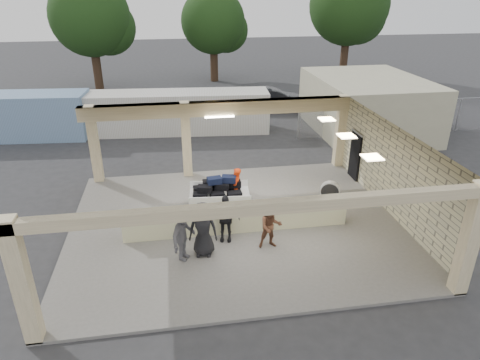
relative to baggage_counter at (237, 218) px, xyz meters
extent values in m
plane|color=#2D2D30|center=(0.00, 0.50, -0.59)|extent=(120.00, 120.00, 0.00)
cube|color=slate|center=(0.00, 0.50, -0.54)|extent=(12.00, 10.00, 0.10)
cube|color=tan|center=(0.00, 0.50, 2.91)|extent=(12.00, 10.00, 0.02)
cube|color=#BFB996|center=(6.00, 0.50, 1.16)|extent=(0.02, 10.00, 3.50)
cube|color=black|center=(5.94, 3.70, 0.56)|extent=(0.10, 0.95, 2.10)
cube|color=tan|center=(0.00, 5.25, 2.61)|extent=(12.00, 0.50, 0.60)
cube|color=tan|center=(0.00, -4.35, 2.76)|extent=(12.00, 0.30, 0.30)
cube|color=tan|center=(-5.50, 5.25, 1.21)|extent=(0.40, 0.40, 3.50)
cube|color=tan|center=(-1.50, 5.25, 1.21)|extent=(0.40, 0.40, 3.50)
cube|color=tan|center=(5.80, 5.30, 1.21)|extent=(0.40, 0.40, 3.50)
cube|color=tan|center=(-5.80, -4.30, 1.21)|extent=(0.40, 0.40, 3.50)
cube|color=tan|center=(5.80, -4.30, 1.21)|extent=(0.40, 0.40, 3.50)
cube|color=white|center=(0.00, 5.00, 2.29)|extent=(1.30, 0.12, 0.06)
cube|color=#FFEABF|center=(3.80, 2.00, 2.88)|extent=(0.55, 0.55, 0.04)
cube|color=#FFEABF|center=(3.80, 0.00, 2.88)|extent=(0.55, 0.55, 0.04)
cube|color=#FFEABF|center=(3.80, -2.00, 2.88)|extent=(0.55, 0.55, 0.04)
cube|color=beige|center=(0.00, 0.00, -0.04)|extent=(8.00, 0.50, 0.90)
cube|color=#B7B7BC|center=(0.00, 0.00, 0.46)|extent=(8.20, 0.58, 0.06)
cube|color=white|center=(-0.43, 1.68, 0.08)|extent=(2.45, 1.60, 0.11)
cylinder|color=black|center=(-1.41, 1.24, -0.30)|extent=(0.14, 0.38, 0.37)
cylinder|color=black|center=(-1.32, 2.27, -0.30)|extent=(0.14, 0.38, 0.37)
cylinder|color=black|center=(0.46, 1.08, -0.30)|extent=(0.14, 0.38, 0.37)
cylinder|color=black|center=(0.55, 2.11, -0.30)|extent=(0.14, 0.38, 0.37)
cube|color=white|center=(-0.37, 2.38, 0.26)|extent=(2.34, 0.24, 0.28)
cube|color=white|center=(-0.49, 0.98, 0.26)|extent=(2.34, 0.24, 0.28)
cube|color=black|center=(-1.20, 1.46, 0.25)|extent=(0.57, 0.40, 0.24)
cube|color=black|center=(-0.55, 1.40, 0.25)|extent=(0.57, 0.40, 0.24)
cube|color=black|center=(0.11, 1.35, 0.25)|extent=(0.57, 0.40, 0.24)
cube|color=black|center=(-1.15, 2.02, 0.25)|extent=(0.57, 0.40, 0.24)
cube|color=black|center=(-0.50, 1.96, 0.25)|extent=(0.57, 0.40, 0.24)
cube|color=black|center=(0.16, 1.91, 0.25)|extent=(0.57, 0.40, 0.24)
cube|color=black|center=(-1.00, 1.54, 0.51)|extent=(0.57, 0.40, 0.24)
cube|color=black|center=(-0.34, 1.67, 0.51)|extent=(0.57, 0.40, 0.24)
cube|color=black|center=(0.15, 1.82, 0.51)|extent=(0.57, 0.40, 0.24)
cube|color=black|center=(-0.78, 1.99, 0.51)|extent=(0.57, 0.40, 0.24)
cube|color=black|center=(-0.62, 1.69, 0.76)|extent=(0.57, 0.40, 0.24)
cube|color=black|center=(-0.05, 1.74, 0.76)|extent=(0.57, 0.40, 0.24)
cylinder|color=white|center=(4.05, 1.58, 0.00)|extent=(0.84, 0.57, 0.80)
cylinder|color=black|center=(4.05, 1.58, 0.00)|extent=(0.78, 0.56, 0.71)
cube|color=white|center=(3.78, 1.58, -0.35)|extent=(0.05, 0.45, 0.27)
cube|color=white|center=(4.31, 1.58, -0.35)|extent=(0.05, 0.45, 0.27)
imported|color=red|center=(0.25, 1.82, 0.32)|extent=(0.47, 0.66, 1.62)
imported|color=brown|center=(0.93, -1.24, 0.31)|extent=(0.77, 0.34, 1.58)
imported|color=black|center=(-0.50, -0.58, 0.37)|extent=(1.06, 0.57, 1.72)
imported|color=#4B4A4F|center=(-1.94, -1.49, 0.45)|extent=(1.00, 1.25, 1.88)
imported|color=black|center=(-1.31, -1.30, 0.45)|extent=(0.96, 0.52, 1.87)
imported|color=silver|center=(9.53, 14.05, 0.20)|extent=(5.81, 3.32, 1.58)
imported|color=silver|center=(12.54, 14.97, 0.12)|extent=(4.73, 2.62, 1.41)
imported|color=black|center=(4.94, 15.99, 0.19)|extent=(4.70, 1.82, 1.55)
cube|color=silver|center=(-1.88, 12.09, 0.62)|extent=(11.25, 3.08, 2.41)
cylinder|color=gray|center=(5.00, 9.50, 0.41)|extent=(0.06, 0.06, 2.00)
cylinder|color=gray|center=(7.00, 9.50, 0.41)|extent=(0.06, 0.06, 2.00)
cylinder|color=gray|center=(9.00, 9.50, 0.41)|extent=(0.06, 0.06, 2.00)
cylinder|color=gray|center=(11.00, 9.50, 0.41)|extent=(0.06, 0.06, 2.00)
cylinder|color=gray|center=(13.00, 9.50, 0.41)|extent=(0.06, 0.06, 2.00)
cylinder|color=gray|center=(15.00, 9.50, 0.41)|extent=(0.06, 0.06, 2.00)
cube|color=gray|center=(11.00, 9.50, 0.41)|extent=(12.00, 0.02, 2.00)
cylinder|color=gray|center=(11.00, 9.50, 1.41)|extent=(12.00, 0.05, 0.05)
cylinder|color=#382619|center=(-8.00, 24.50, 1.66)|extent=(0.70, 0.70, 4.50)
sphere|color=black|center=(-8.00, 24.50, 5.26)|extent=(6.30, 6.30, 6.30)
sphere|color=black|center=(-6.80, 25.10, 4.36)|extent=(4.50, 4.50, 4.50)
cylinder|color=#382619|center=(2.00, 26.50, 1.41)|extent=(0.70, 0.70, 4.00)
sphere|color=black|center=(2.00, 26.50, 4.61)|extent=(5.60, 5.60, 5.60)
sphere|color=black|center=(3.20, 27.10, 3.81)|extent=(4.00, 4.00, 4.00)
cylinder|color=#382619|center=(14.00, 25.50, 1.91)|extent=(0.70, 0.70, 5.00)
sphere|color=black|center=(14.00, 25.50, 5.91)|extent=(7.00, 7.00, 7.00)
sphere|color=black|center=(15.20, 26.10, 4.91)|extent=(5.00, 5.00, 5.00)
cube|color=#BAB594|center=(9.50, 10.50, 1.01)|extent=(6.00, 8.00, 3.20)
camera|label=1|loc=(-2.02, -13.13, 7.62)|focal=32.00mm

